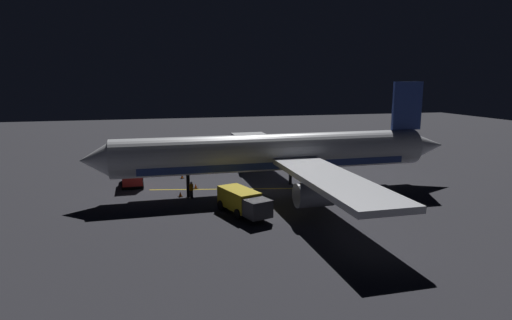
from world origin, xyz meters
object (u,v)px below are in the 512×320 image
traffic_cone_near_left (180,194)px  traffic_cone_far (196,186)px  traffic_cone_under_wing (182,176)px  catering_truck (243,202)px  traffic_cone_near_right (244,199)px  baggage_truck (132,174)px  airliner (280,154)px  ground_crew_worker (191,190)px

traffic_cone_near_left → traffic_cone_far: bearing=-33.4°
traffic_cone_near_left → traffic_cone_under_wing: size_ratio=1.00×
catering_truck → traffic_cone_near_right: size_ratio=11.95×
catering_truck → traffic_cone_near_left: 8.86m
traffic_cone_far → baggage_truck: bearing=63.3°
baggage_truck → traffic_cone_far: size_ratio=10.75×
traffic_cone_near_right → traffic_cone_near_left: bearing=61.2°
catering_truck → traffic_cone_far: (10.20, 3.01, -0.91)m
airliner → baggage_truck: bearing=67.1°
traffic_cone_under_wing → traffic_cone_far: (-5.36, -1.03, 0.00)m
airliner → baggage_truck: airliner is taller
traffic_cone_near_left → traffic_cone_near_right: bearing=-118.8°
baggage_truck → traffic_cone_near_left: 8.00m
traffic_cone_near_left → traffic_cone_under_wing: 8.30m
airliner → traffic_cone_near_right: size_ratio=73.15×
baggage_truck → traffic_cone_under_wing: baggage_truck is taller
traffic_cone_near_right → traffic_cone_far: bearing=33.2°
catering_truck → airliner: bearing=-38.8°
airliner → ground_crew_worker: (-0.72, 9.56, -3.16)m
traffic_cone_near_right → traffic_cone_under_wing: size_ratio=1.00×
traffic_cone_under_wing → baggage_truck: bearing=109.0°
ground_crew_worker → traffic_cone_near_right: (-2.33, -4.91, -0.64)m
catering_truck → traffic_cone_near_left: bearing=34.0°
baggage_truck → traffic_cone_under_wing: (1.96, -5.71, -1.01)m
ground_crew_worker → traffic_cone_under_wing: size_ratio=3.16×
catering_truck → traffic_cone_under_wing: catering_truck is taller
traffic_cone_near_left → traffic_cone_near_right: size_ratio=1.00×
ground_crew_worker → traffic_cone_far: (3.84, -0.86, -0.64)m
baggage_truck → traffic_cone_under_wing: size_ratio=10.75×
airliner → ground_crew_worker: size_ratio=23.12×
airliner → ground_crew_worker: bearing=94.3°
ground_crew_worker → traffic_cone_near_right: bearing=-115.4°
traffic_cone_far → catering_truck: bearing=-163.5°
catering_truck → traffic_cone_under_wing: 16.10m
catering_truck → traffic_cone_under_wing: size_ratio=11.95×
traffic_cone_near_left → baggage_truck: bearing=37.5°
ground_crew_worker → traffic_cone_under_wing: bearing=1.1°
traffic_cone_near_right → traffic_cone_under_wing: same height
traffic_cone_near_left → traffic_cone_far: size_ratio=1.00×
traffic_cone_near_right → traffic_cone_far: same height
traffic_cone_near_left → traffic_cone_under_wing: (8.26, -0.88, 0.00)m
catering_truck → traffic_cone_near_left: size_ratio=11.95×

